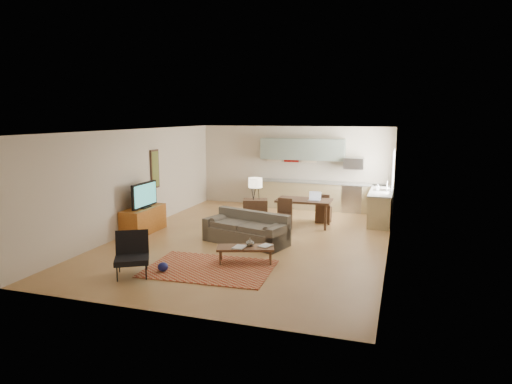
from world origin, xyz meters
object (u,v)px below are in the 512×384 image
(sofa, at_px, (246,228))
(armchair, at_px, (132,255))
(coffee_table, at_px, (245,255))
(console_table, at_px, (255,213))
(tv_credenza, at_px, (143,220))
(dining_table, at_px, (304,213))

(sofa, bearing_deg, armchair, -98.72)
(sofa, bearing_deg, coffee_table, -54.45)
(sofa, xyz_separation_m, console_table, (-0.29, 1.64, 0.02))
(coffee_table, distance_m, tv_credenza, 3.75)
(tv_credenza, relative_size, dining_table, 0.97)
(coffee_table, xyz_separation_m, dining_table, (0.48, 3.57, 0.20))
(dining_table, bearing_deg, sofa, -114.73)
(tv_credenza, xyz_separation_m, dining_table, (3.88, 1.99, 0.05))
(sofa, xyz_separation_m, coffee_table, (0.49, -1.42, -0.19))
(armchair, distance_m, dining_table, 5.47)
(sofa, xyz_separation_m, armchair, (-1.33, -2.81, 0.05))
(armchair, bearing_deg, sofa, 34.71)
(tv_credenza, height_order, dining_table, dining_table)
(coffee_table, height_order, armchair, armchair)
(sofa, distance_m, dining_table, 2.36)
(armchair, bearing_deg, coffee_table, 7.52)
(coffee_table, distance_m, dining_table, 3.61)
(console_table, bearing_deg, armchair, -121.15)
(coffee_table, xyz_separation_m, armchair, (-1.82, -1.40, 0.24))
(coffee_table, bearing_deg, dining_table, 64.14)
(console_table, relative_size, dining_table, 0.52)
(console_table, bearing_deg, coffee_table, -93.73)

